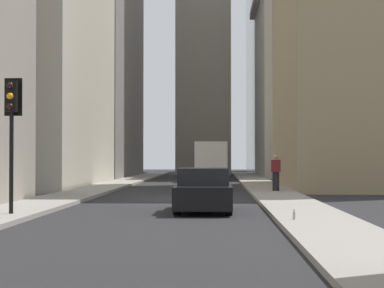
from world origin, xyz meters
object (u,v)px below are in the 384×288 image
at_px(traffic_light_foreground, 12,113).
at_px(pedestrian, 276,171).
at_px(sedan_black, 204,191).
at_px(discarded_bottle, 294,215).
at_px(delivery_truck, 211,161).

xyz_separation_m(traffic_light_foreground, pedestrian, (13.29, -8.76, -1.92)).
relative_size(sedan_black, pedestrian, 2.45).
height_order(traffic_light_foreground, pedestrian, traffic_light_foreground).
height_order(pedestrian, discarded_bottle, pedestrian).
xyz_separation_m(delivery_truck, pedestrian, (-16.58, -3.26, -0.36)).
bearing_deg(traffic_light_foreground, pedestrian, -33.38).
distance_m(delivery_truck, traffic_light_foreground, 30.41).
xyz_separation_m(delivery_truck, discarded_bottle, (-31.41, -2.43, -1.21)).
bearing_deg(sedan_black, pedestrian, -16.83).
bearing_deg(discarded_bottle, traffic_light_foreground, 79.03).
bearing_deg(pedestrian, sedan_black, 163.17).
distance_m(sedan_black, traffic_light_foreground, 6.49).
bearing_deg(pedestrian, traffic_light_foreground, 146.62).
bearing_deg(sedan_black, discarded_bottle, -149.00).
xyz_separation_m(traffic_light_foreground, discarded_bottle, (-1.54, -7.93, -2.78)).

